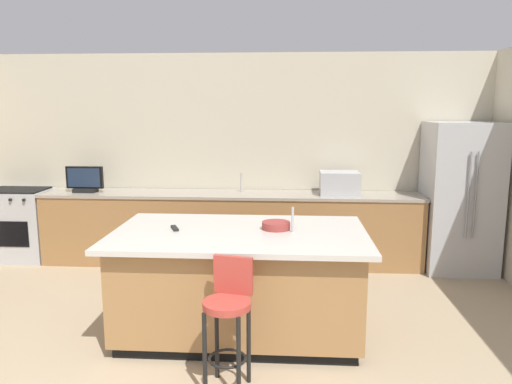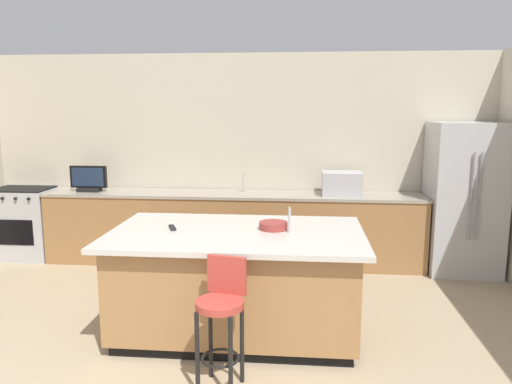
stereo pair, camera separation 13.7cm
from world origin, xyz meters
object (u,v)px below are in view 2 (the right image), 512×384
Objects in this scene: tv_remote at (172,228)px; refrigerator at (464,198)px; tv_monitor at (89,180)px; kitchen_island at (237,281)px; range_oven at (25,223)px; microwave at (342,183)px; bar_stool_center at (221,313)px; fruit_bowl at (273,226)px.

refrigerator is at bearing 7.93° from tv_remote.
tv_monitor is at bearing 106.93° from tv_remote.
kitchen_island is 4.64× the size of tv_monitor.
kitchen_island is 1.21× the size of refrigerator.
microwave reaches higher than range_oven.
tv_monitor is (-4.68, 0.01, 0.16)m from refrigerator.
bar_stool_center is at bearing -51.98° from tv_monitor.
fruit_bowl is at bearing -140.45° from refrigerator.
range_oven is 4.22m from bar_stool_center.
fruit_bowl is 0.89m from tv_remote.
microwave is 3.23m from tv_monitor.
bar_stool_center is at bearing -110.22° from microwave.
bar_stool_center is at bearing -107.64° from fruit_bowl.
microwave is (-1.45, 0.06, 0.15)m from refrigerator.
fruit_bowl is (0.32, 0.10, 0.49)m from kitchen_island.
tv_remote is (-1.63, -1.93, -0.12)m from microwave.
tv_monitor reaches higher than tv_remote.
fruit_bowl is at bearing -28.60° from range_oven.
bar_stool_center is 1.09m from fruit_bowl.
fruit_bowl reaches higher than kitchen_island.
range_oven is at bearing 179.38° from refrigerator.
bar_stool_center is (-2.50, -2.78, -0.35)m from refrigerator.
microwave is 2.01m from fruit_bowl.
microwave is at bearing 0.02° from range_oven.
tv_monitor reaches higher than range_oven.
fruit_bowl is at bearing 83.91° from bar_stool_center.
tv_remote is (-0.89, -0.06, -0.02)m from fruit_bowl.
range_oven is 5.50× the size of tv_remote.
fruit_bowl is (0.31, 0.97, 0.40)m from bar_stool_center.
tv_remote is at bearing -148.71° from refrigerator.
microwave is (1.05, 1.97, 0.58)m from kitchen_island.
tv_monitor is (-2.17, 1.91, 0.59)m from kitchen_island.
bar_stool_center is (0.01, -0.87, 0.09)m from kitchen_island.
tv_remote reaches higher than kitchen_island.
range_oven is 1.95× the size of microwave.
tv_remote reaches higher than bar_stool_center.
kitchen_island is 12.94× the size of tv_remote.
tv_remote is at bearing 134.36° from bar_stool_center.
tv_monitor is 2.47m from tv_remote.
microwave is at bearing 0.92° from tv_monitor.
range_oven is 3.22m from tv_remote.
range_oven is at bearing -179.98° from microwave.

